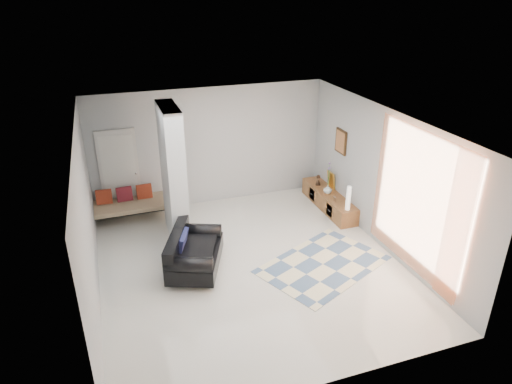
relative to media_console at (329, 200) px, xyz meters
name	(u,v)px	position (x,y,z in m)	size (l,w,h in m)	color
floor	(250,265)	(-2.52, -1.70, -0.20)	(6.00, 6.00, 0.00)	silver
ceiling	(250,123)	(-2.52, -1.70, 2.60)	(6.00, 6.00, 0.00)	white
wall_back	(210,147)	(-2.52, 1.30, 1.20)	(6.00, 6.00, 0.00)	#ABAEB0
wall_front	(327,301)	(-2.52, -4.70, 1.20)	(6.00, 6.00, 0.00)	#ABAEB0
wall_left	(87,224)	(-5.27, -1.70, 1.20)	(6.00, 6.00, 0.00)	#ABAEB0
wall_right	(383,180)	(0.23, -1.70, 1.20)	(6.00, 6.00, 0.00)	#ABAEB0
partition_column	(173,174)	(-3.62, -0.10, 1.20)	(0.35, 1.20, 2.80)	silver
hallway_door	(120,174)	(-4.62, 1.26, 0.82)	(0.85, 0.06, 2.04)	beige
curtain	(417,202)	(0.15, -2.85, 1.25)	(2.55, 2.55, 0.00)	#FF8043
wall_art	(341,141)	(0.20, 0.00, 1.45)	(0.04, 0.45, 0.55)	#38220F
media_console	(329,200)	(0.00, 0.00, 0.00)	(0.45, 2.06, 0.80)	brown
loveseat	(192,252)	(-3.58, -1.45, 0.16)	(1.34, 1.68, 0.76)	silver
daybed	(132,203)	(-4.45, 0.92, 0.21)	(1.91, 0.82, 0.77)	black
area_rug	(323,264)	(-1.20, -2.13, -0.20)	(2.34, 1.56, 0.01)	beige
cylinder_lamp	(348,198)	(-0.02, -0.90, 0.47)	(0.10, 0.10, 0.54)	white
bronze_figurine	(318,180)	(-0.05, 0.51, 0.33)	(0.13, 0.13, 0.26)	black
vase	(328,189)	(-0.05, 0.00, 0.30)	(0.20, 0.20, 0.20)	silver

